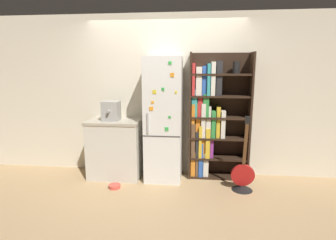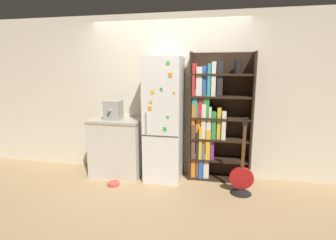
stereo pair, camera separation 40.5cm
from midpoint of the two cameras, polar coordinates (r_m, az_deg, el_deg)
ground_plane at (r=4.21m, az=1.46°, el=-13.32°), size 16.00×16.00×0.00m
wall_back at (r=4.32m, az=2.68°, el=5.24°), size 8.00×0.05×2.60m
refrigerator at (r=4.08m, az=1.96°, el=0.07°), size 0.56×0.58×1.92m
bookshelf at (r=4.17m, az=12.26°, el=-0.08°), size 0.95×0.31×1.98m
kitchen_counter at (r=4.40m, az=-8.33°, el=-5.81°), size 0.84×0.58×0.94m
espresso_machine at (r=4.25m, az=-9.18°, el=2.17°), size 0.26×0.30×0.31m
guitar at (r=3.98m, az=18.58°, el=-12.83°), size 0.34×0.30×1.12m
pet_bowl at (r=4.12m, az=-8.96°, el=-13.58°), size 0.18×0.18×0.05m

